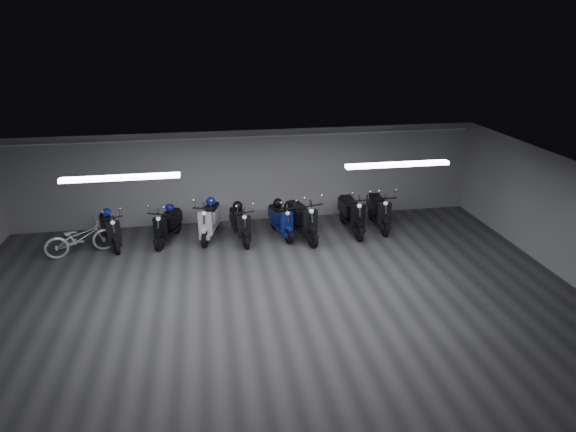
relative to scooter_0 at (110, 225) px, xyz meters
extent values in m
cube|color=#333335|center=(3.91, -3.68, -0.65)|extent=(14.00, 10.00, 0.01)
cube|color=slate|center=(3.91, -3.68, 2.16)|extent=(14.00, 10.00, 0.01)
cube|color=gray|center=(3.91, 1.32, 0.76)|extent=(14.00, 0.01, 2.80)
cube|color=gray|center=(10.92, -3.68, 0.76)|extent=(0.01, 10.00, 2.80)
cube|color=white|center=(0.91, -2.68, 2.10)|extent=(2.40, 0.18, 0.08)
cube|color=white|center=(6.91, -2.68, 2.10)|extent=(2.40, 0.18, 0.08)
cylinder|color=white|center=(3.91, 1.24, 1.98)|extent=(13.60, 0.05, 0.05)
imported|color=white|center=(-0.72, -0.35, -0.08)|extent=(1.86, 1.13, 1.14)
sphere|color=navy|center=(2.72, 0.39, 0.36)|extent=(0.27, 0.27, 0.27)
sphere|color=navy|center=(-0.08, 0.23, 0.27)|extent=(0.24, 0.24, 0.24)
sphere|color=black|center=(3.45, 0.05, 0.30)|extent=(0.28, 0.28, 0.28)
sphere|color=black|center=(4.60, 0.16, 0.28)|extent=(0.27, 0.27, 0.27)
sphere|color=#0E0A78|center=(1.58, 0.28, 0.28)|extent=(0.24, 0.24, 0.24)
camera|label=1|loc=(2.72, -12.73, 5.09)|focal=30.44mm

